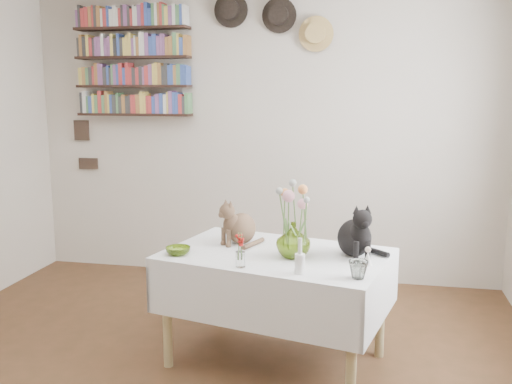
% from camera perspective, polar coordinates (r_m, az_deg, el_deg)
% --- Properties ---
extents(room, '(4.08, 4.58, 2.58)m').
position_cam_1_polar(room, '(2.68, -8.71, 2.33)').
color(room, brown).
rests_on(room, ground).
extents(dining_table, '(1.41, 1.08, 0.68)m').
position_cam_1_polar(dining_table, '(3.39, 2.02, -8.81)').
color(dining_table, white).
rests_on(dining_table, room).
extents(tabby_cat, '(0.31, 0.31, 0.29)m').
position_cam_1_polar(tabby_cat, '(3.52, -1.45, -2.84)').
color(tabby_cat, brown).
rests_on(tabby_cat, dining_table).
extents(black_cat, '(0.30, 0.33, 0.32)m').
position_cam_1_polar(black_cat, '(3.30, 9.84, -3.57)').
color(black_cat, black).
rests_on(black_cat, dining_table).
extents(flower_vase, '(0.20, 0.20, 0.20)m').
position_cam_1_polar(flower_vase, '(3.23, 3.76, -4.80)').
color(flower_vase, '#96B834').
rests_on(flower_vase, dining_table).
extents(green_bowl, '(0.15, 0.15, 0.04)m').
position_cam_1_polar(green_bowl, '(3.33, -7.80, -5.85)').
color(green_bowl, '#96B834').
rests_on(green_bowl, dining_table).
extents(drinking_glass, '(0.13, 0.13, 0.09)m').
position_cam_1_polar(drinking_glass, '(2.93, 10.19, -7.64)').
color(drinking_glass, white).
rests_on(drinking_glass, dining_table).
extents(candlestick, '(0.05, 0.05, 0.19)m').
position_cam_1_polar(candlestick, '(2.96, 4.41, -6.98)').
color(candlestick, white).
rests_on(candlestick, dining_table).
extents(berry_jar, '(0.05, 0.05, 0.21)m').
position_cam_1_polar(berry_jar, '(3.05, -1.57, -5.81)').
color(berry_jar, white).
rests_on(berry_jar, dining_table).
extents(porcelain_figurine, '(0.05, 0.05, 0.10)m').
position_cam_1_polar(porcelain_figurine, '(3.16, 11.12, -6.41)').
color(porcelain_figurine, white).
rests_on(porcelain_figurine, dining_table).
extents(flower_bouquet, '(0.17, 0.13, 0.39)m').
position_cam_1_polar(flower_bouquet, '(3.19, 3.85, -0.61)').
color(flower_bouquet, '#4C7233').
rests_on(flower_bouquet, flower_vase).
extents(bookshelf_unit, '(1.00, 0.16, 0.91)m').
position_cam_1_polar(bookshelf_unit, '(5.08, -12.20, 12.59)').
color(bookshelf_unit, black).
rests_on(bookshelf_unit, room).
extents(wall_hats, '(0.98, 0.09, 0.48)m').
position_cam_1_polar(wall_hats, '(4.78, 1.87, 16.87)').
color(wall_hats, black).
rests_on(wall_hats, room).
extents(wall_art_plaques, '(0.21, 0.02, 0.44)m').
position_cam_1_polar(wall_art_plaques, '(5.39, -16.78, 4.60)').
color(wall_art_plaques, '#38281E').
rests_on(wall_art_plaques, room).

